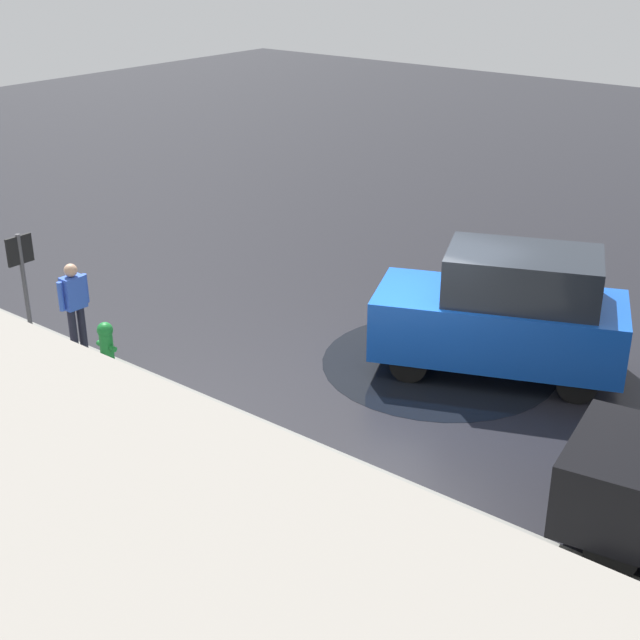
# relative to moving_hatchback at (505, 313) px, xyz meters

# --- Properties ---
(ground_plane) EXTENTS (60.00, 60.00, 0.00)m
(ground_plane) POSITION_rel_moving_hatchback_xyz_m (1.05, 1.00, -1.03)
(ground_plane) COLOR black
(kerb_strip) EXTENTS (24.00, 3.20, 0.04)m
(kerb_strip) POSITION_rel_moving_hatchback_xyz_m (1.05, 5.20, -1.01)
(kerb_strip) COLOR slate
(kerb_strip) RESTS_ON ground
(moving_hatchback) EXTENTS (4.25, 3.08, 2.06)m
(moving_hatchback) POSITION_rel_moving_hatchback_xyz_m (0.00, 0.00, 0.00)
(moving_hatchback) COLOR blue
(moving_hatchback) RESTS_ON ground
(fire_hydrant) EXTENTS (0.42, 0.31, 0.80)m
(fire_hydrant) POSITION_rel_moving_hatchback_xyz_m (5.09, 3.87, -0.63)
(fire_hydrant) COLOR #197A2D
(fire_hydrant) RESTS_ON ground
(pedestrian) EXTENTS (0.25, 0.57, 1.62)m
(pedestrian) POSITION_rel_moving_hatchback_xyz_m (5.86, 3.85, -0.07)
(pedestrian) COLOR blue
(pedestrian) RESTS_ON ground
(metal_railing) EXTENTS (7.58, 0.04, 1.05)m
(metal_railing) POSITION_rel_moving_hatchback_xyz_m (-0.12, 6.32, -0.32)
(metal_railing) COLOR #B7BABF
(metal_railing) RESTS_ON ground
(sign_post) EXTENTS (0.07, 0.44, 2.40)m
(sign_post) POSITION_rel_moving_hatchback_xyz_m (5.72, 4.80, 0.55)
(sign_post) COLOR #4C4C51
(sign_post) RESTS_ON ground
(puddle_patch) EXTENTS (3.87, 3.87, 0.01)m
(puddle_patch) POSITION_rel_moving_hatchback_xyz_m (0.91, 0.40, -1.02)
(puddle_patch) COLOR black
(puddle_patch) RESTS_ON ground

